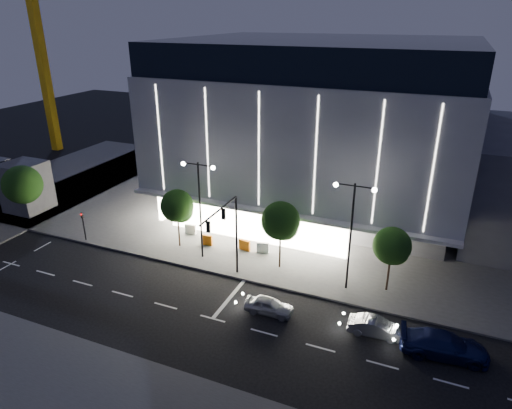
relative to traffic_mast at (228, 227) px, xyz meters
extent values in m
plane|color=black|center=(-1.00, -3.34, -5.03)|extent=(160.00, 160.00, 0.00)
cube|color=#474747|center=(4.00, 20.66, -4.95)|extent=(70.00, 40.00, 0.15)
cube|color=#474747|center=(-31.00, 6.66, -4.95)|extent=(16.00, 50.00, 0.15)
cube|color=#4C4C51|center=(2.00, 20.66, -3.03)|extent=(28.00, 21.00, 4.00)
cube|color=#9B9BA0|center=(2.00, 18.66, 4.47)|extent=(30.00, 25.00, 11.00)
cube|color=black|center=(2.00, 18.66, 11.47)|extent=(29.40, 24.50, 3.00)
cube|color=white|center=(-1.00, 7.36, -3.03)|extent=(18.00, 0.40, 3.60)
cube|color=white|center=(-11.80, 12.66, -3.03)|extent=(0.40, 10.00, 3.60)
cube|color=#9B9BA0|center=(2.00, 6.36, -0.93)|extent=(30.00, 2.00, 0.30)
cube|color=white|center=(2.00, 6.14, 4.47)|extent=(24.00, 0.06, 10.00)
cylinder|color=black|center=(0.00, 1.46, -1.53)|extent=(0.18, 0.18, 7.00)
cylinder|color=black|center=(0.00, -1.44, 1.97)|extent=(0.14, 5.80, 0.14)
cube|color=black|center=(0.00, -0.74, 1.37)|extent=(0.28, 0.18, 0.85)
cube|color=black|center=(0.00, -3.14, 1.37)|extent=(0.28, 0.18, 0.85)
sphere|color=#FF0C0C|center=(-0.12, -0.74, 1.67)|extent=(0.14, 0.14, 0.14)
cylinder|color=black|center=(-4.00, 2.66, -0.53)|extent=(0.16, 0.16, 9.00)
cylinder|color=black|center=(-4.70, 2.66, 3.77)|extent=(1.40, 0.10, 0.10)
cylinder|color=black|center=(-3.30, 2.66, 3.77)|extent=(1.40, 0.10, 0.10)
sphere|color=white|center=(-5.40, 2.66, 3.67)|extent=(0.36, 0.36, 0.36)
sphere|color=white|center=(-2.60, 2.66, 3.67)|extent=(0.36, 0.36, 0.36)
cylinder|color=black|center=(9.00, 2.66, -0.53)|extent=(0.16, 0.16, 9.00)
cylinder|color=black|center=(8.30, 2.66, 3.77)|extent=(1.40, 0.10, 0.10)
cylinder|color=black|center=(9.70, 2.66, 3.77)|extent=(1.40, 0.10, 0.10)
sphere|color=white|center=(7.60, 2.66, 3.67)|extent=(0.36, 0.36, 0.36)
sphere|color=white|center=(10.40, 2.66, 3.67)|extent=(0.36, 0.36, 0.36)
cylinder|color=black|center=(-16.00, 1.16, -3.53)|extent=(0.12, 0.12, 3.00)
cube|color=black|center=(-16.00, 1.16, -2.33)|extent=(0.22, 0.16, 0.55)
sphere|color=#FF0C0C|center=(-16.00, 1.05, -2.18)|extent=(0.10, 0.10, 0.10)
cube|color=gold|center=(-43.00, 24.66, 8.97)|extent=(1.20, 1.20, 28.00)
cylinder|color=black|center=(-7.00, 3.66, -3.14)|extent=(0.16, 0.16, 3.78)
sphere|color=#13380F|center=(-7.00, 3.66, -0.82)|extent=(3.02, 3.02, 3.02)
sphere|color=#13380F|center=(-6.70, 3.86, -1.36)|extent=(2.16, 2.16, 2.16)
sphere|color=#13380F|center=(-7.25, 3.51, -1.14)|extent=(1.94, 1.94, 1.94)
cylinder|color=black|center=(3.00, 3.66, -3.00)|extent=(0.16, 0.16, 4.06)
sphere|color=#13380F|center=(3.00, 3.66, -0.50)|extent=(3.25, 3.25, 3.25)
sphere|color=#13380F|center=(3.30, 3.86, -1.08)|extent=(2.32, 2.32, 2.32)
sphere|color=#13380F|center=(2.75, 3.51, -0.85)|extent=(2.09, 2.09, 2.09)
cylinder|color=black|center=(12.00, 3.66, -3.21)|extent=(0.16, 0.16, 3.64)
sphere|color=#13380F|center=(12.00, 3.66, -0.97)|extent=(2.91, 2.91, 2.91)
sphere|color=#13380F|center=(12.30, 3.86, -1.49)|extent=(2.08, 2.08, 2.08)
sphere|color=#13380F|center=(11.75, 3.51, -1.28)|extent=(1.87, 1.87, 1.87)
imported|color=#AFB2B7|center=(4.48, -2.62, -4.41)|extent=(3.71, 1.64, 1.24)
imported|color=#9A9DA1|center=(12.09, -2.07, -4.41)|extent=(3.83, 1.52, 1.24)
imported|color=#151C50|center=(16.43, -2.42, -4.23)|extent=(5.70, 2.88, 1.59)
cube|color=#CC5F0B|center=(-4.74, 4.78, -4.38)|extent=(1.12, 0.35, 1.00)
cube|color=white|center=(-7.32, 6.21, -4.38)|extent=(1.12, 0.37, 1.00)
cube|color=orange|center=(-1.02, 5.25, -4.38)|extent=(1.13, 0.43, 1.00)
cube|color=white|center=(0.71, 5.45, -4.38)|extent=(1.13, 0.49, 1.00)
camera|label=1|loc=(14.46, -28.58, 15.29)|focal=32.00mm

